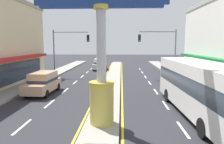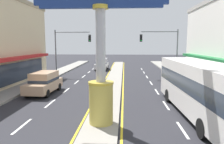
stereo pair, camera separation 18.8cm
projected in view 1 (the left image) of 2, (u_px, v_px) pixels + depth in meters
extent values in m
cube|color=gray|center=(112.00, 82.00, 24.30)|extent=(1.88, 52.00, 0.14)
cube|color=gray|center=(29.00, 84.00, 22.70)|extent=(2.41, 60.00, 0.18)
cube|color=gray|center=(196.00, 86.00, 21.93)|extent=(2.41, 60.00, 0.18)
cube|color=silver|center=(22.00, 127.00, 11.42)|extent=(0.14, 2.20, 0.01)
cube|color=silver|center=(50.00, 104.00, 15.78)|extent=(0.14, 2.20, 0.01)
cube|color=silver|center=(65.00, 91.00, 20.14)|extent=(0.14, 2.20, 0.01)
cube|color=silver|center=(75.00, 82.00, 24.49)|extent=(0.14, 2.20, 0.01)
cube|color=silver|center=(82.00, 76.00, 28.85)|extent=(0.14, 2.20, 0.01)
cube|color=silver|center=(87.00, 72.00, 33.21)|extent=(0.14, 2.20, 0.01)
cube|color=silver|center=(91.00, 69.00, 37.56)|extent=(0.14, 2.20, 0.01)
cube|color=silver|center=(183.00, 129.00, 11.05)|extent=(0.14, 2.20, 0.01)
cube|color=silver|center=(166.00, 105.00, 15.41)|extent=(0.14, 2.20, 0.01)
cube|color=silver|center=(156.00, 91.00, 19.77)|extent=(0.14, 2.20, 0.01)
cube|color=silver|center=(150.00, 83.00, 24.12)|extent=(0.14, 2.20, 0.01)
cube|color=silver|center=(145.00, 77.00, 28.48)|extent=(0.14, 2.20, 0.01)
cube|color=silver|center=(142.00, 72.00, 32.84)|extent=(0.14, 2.20, 0.01)
cube|color=silver|center=(140.00, 69.00, 37.19)|extent=(0.14, 2.20, 0.01)
cube|color=yellow|center=(102.00, 82.00, 24.36)|extent=(0.12, 52.00, 0.01)
cube|color=yellow|center=(122.00, 83.00, 24.26)|extent=(0.12, 52.00, 0.01)
cylinder|color=gold|center=(102.00, 104.00, 11.42)|extent=(1.28, 1.28, 2.15)
cylinder|color=gold|center=(102.00, 83.00, 11.27)|extent=(1.34, 1.34, 0.12)
cylinder|color=#B7B7BC|center=(101.00, 45.00, 11.01)|extent=(0.51, 0.51, 4.04)
cylinder|color=gold|center=(101.00, 7.00, 10.76)|extent=(0.82, 0.82, 0.20)
cube|color=navy|center=(101.00, 7.00, 10.76)|extent=(6.24, 0.29, 0.16)
cube|color=#B21E1E|center=(8.00, 59.00, 19.56)|extent=(0.90, 17.64, 0.30)
cube|color=#283342|center=(5.00, 75.00, 19.77)|extent=(0.08, 17.02, 2.00)
cube|color=#1E7038|center=(213.00, 59.00, 19.20)|extent=(0.90, 17.92, 0.30)
cube|color=#283342|center=(217.00, 76.00, 19.38)|extent=(0.08, 17.29, 2.00)
cylinder|color=slate|center=(54.00, 53.00, 28.49)|extent=(0.16, 0.16, 6.20)
cylinder|color=slate|center=(71.00, 32.00, 28.02)|extent=(4.62, 0.12, 0.12)
cube|color=black|center=(88.00, 38.00, 27.86)|extent=(0.32, 0.24, 0.92)
sphere|color=black|center=(88.00, 36.00, 27.68)|extent=(0.17, 0.17, 0.17)
sphere|color=black|center=(88.00, 38.00, 27.72)|extent=(0.17, 0.17, 0.17)
sphere|color=#19D83F|center=(88.00, 41.00, 27.76)|extent=(0.17, 0.17, 0.17)
cylinder|color=slate|center=(175.00, 54.00, 27.40)|extent=(0.16, 0.16, 6.20)
cylinder|color=slate|center=(158.00, 32.00, 27.13)|extent=(4.62, 0.12, 0.12)
cube|color=black|center=(139.00, 38.00, 27.18)|extent=(0.32, 0.24, 0.92)
sphere|color=black|center=(140.00, 36.00, 27.00)|extent=(0.17, 0.17, 0.17)
sphere|color=black|center=(140.00, 38.00, 27.04)|extent=(0.17, 0.17, 0.17)
sphere|color=#19D83F|center=(140.00, 40.00, 27.08)|extent=(0.17, 0.17, 0.17)
cube|color=silver|center=(203.00, 88.00, 12.70)|extent=(3.01, 11.30, 2.90)
cube|color=#283342|center=(203.00, 83.00, 12.66)|extent=(3.03, 11.08, 0.90)
cube|color=#283342|center=(175.00, 71.00, 18.18)|extent=(2.30, 0.19, 1.40)
cube|color=black|center=(176.00, 60.00, 18.05)|extent=(1.75, 0.16, 0.30)
cylinder|color=black|center=(168.00, 95.00, 16.32)|extent=(0.32, 0.97, 0.96)
cylinder|color=black|center=(198.00, 95.00, 16.32)|extent=(0.32, 0.97, 0.96)
cylinder|color=black|center=(203.00, 128.00, 9.99)|extent=(0.32, 0.97, 0.96)
cube|color=tan|center=(43.00, 86.00, 18.86)|extent=(2.07, 4.67, 0.80)
cube|color=tan|center=(43.00, 77.00, 18.93)|extent=(1.78, 2.91, 0.80)
cube|color=#283342|center=(43.00, 80.00, 18.97)|extent=(1.82, 2.94, 0.24)
cylinder|color=black|center=(46.00, 94.00, 17.42)|extent=(0.25, 0.69, 0.68)
cylinder|color=black|center=(26.00, 93.00, 17.57)|extent=(0.25, 0.69, 0.68)
cylinder|color=black|center=(58.00, 87.00, 20.24)|extent=(0.25, 0.69, 0.68)
cylinder|color=black|center=(40.00, 86.00, 20.38)|extent=(0.25, 0.69, 0.68)
cube|color=silver|center=(100.00, 66.00, 36.07)|extent=(1.98, 4.63, 0.80)
cube|color=silver|center=(100.00, 61.00, 36.14)|extent=(1.72, 2.88, 0.80)
cube|color=#283342|center=(100.00, 62.00, 36.18)|extent=(1.76, 2.91, 0.24)
cylinder|color=black|center=(104.00, 69.00, 34.65)|extent=(0.23, 0.68, 0.68)
cylinder|color=black|center=(93.00, 69.00, 34.76)|extent=(0.23, 0.68, 0.68)
cylinder|color=black|center=(106.00, 67.00, 37.47)|extent=(0.23, 0.68, 0.68)
cylinder|color=black|center=(96.00, 67.00, 37.58)|extent=(0.23, 0.68, 0.68)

